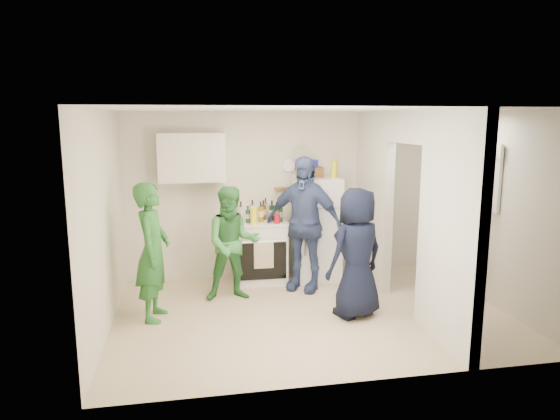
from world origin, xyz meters
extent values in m
plane|color=beige|center=(0.00, 0.00, 0.00)|extent=(4.80, 4.80, 0.00)
plane|color=silver|center=(0.00, 1.70, 1.25)|extent=(4.80, 0.00, 4.80)
plane|color=silver|center=(0.00, -1.70, 1.25)|extent=(4.80, 0.00, 4.80)
plane|color=silver|center=(-2.40, 0.00, 1.25)|extent=(0.00, 3.40, 3.40)
plane|color=silver|center=(2.40, 0.00, 1.25)|extent=(0.00, 3.40, 3.40)
plane|color=white|center=(0.00, 0.00, 2.50)|extent=(4.80, 4.80, 0.00)
cube|color=silver|center=(1.20, 1.10, 1.25)|extent=(0.12, 1.20, 2.50)
cube|color=silver|center=(1.20, -1.10, 1.25)|extent=(0.12, 1.20, 2.50)
cube|color=silver|center=(1.20, 0.00, 2.30)|extent=(0.12, 1.00, 0.40)
cube|color=white|center=(-0.44, 1.37, 0.46)|extent=(0.77, 0.64, 0.91)
cube|color=silver|center=(-1.40, 1.52, 1.85)|extent=(0.95, 0.34, 0.70)
cube|color=white|center=(0.42, 1.34, 0.77)|extent=(0.64, 0.62, 1.55)
cube|color=brown|center=(0.32, 1.39, 1.62)|extent=(0.35, 0.25, 0.15)
cylinder|color=#16239C|center=(0.32, 1.39, 1.75)|extent=(0.24, 0.24, 0.11)
cylinder|color=yellow|center=(0.64, 1.24, 1.67)|extent=(0.09, 0.09, 0.25)
cylinder|color=white|center=(0.05, 1.68, 1.70)|extent=(0.22, 0.02, 0.22)
cube|color=olive|center=(0.00, 1.65, 1.35)|extent=(0.35, 0.08, 0.03)
cube|color=black|center=(2.38, 0.20, 1.65)|extent=(0.03, 0.70, 0.80)
cube|color=white|center=(2.36, 0.20, 1.65)|extent=(0.04, 0.76, 0.86)
cube|color=white|center=(2.34, 0.20, 2.00)|extent=(0.04, 0.82, 0.18)
cylinder|color=yellow|center=(-0.56, 1.15, 1.04)|extent=(0.09, 0.09, 0.25)
cylinder|color=#AF0B20|center=(-0.22, 1.17, 0.97)|extent=(0.09, 0.09, 0.12)
imported|color=#2A6A2B|center=(-1.91, 0.19, 0.83)|extent=(0.49, 0.67, 1.67)
imported|color=#3B863D|center=(-0.91, 0.68, 0.76)|extent=(0.75, 0.58, 1.53)
imported|color=#3B5180|center=(0.11, 0.90, 0.95)|extent=(1.18, 1.02, 1.90)
imported|color=black|center=(0.52, -0.18, 0.80)|extent=(0.91, 0.77, 1.59)
imported|color=black|center=(2.03, 0.39, 0.79)|extent=(0.75, 1.11, 1.59)
cylinder|color=brown|center=(-0.71, 1.48, 1.05)|extent=(0.06, 0.06, 0.28)
cylinder|color=#17452E|center=(-0.63, 1.29, 1.04)|extent=(0.07, 0.07, 0.25)
cylinder|color=#A8B3B6|center=(-0.53, 1.51, 1.06)|extent=(0.08, 0.08, 0.30)
cylinder|color=#776114|center=(-0.44, 1.31, 1.06)|extent=(0.07, 0.07, 0.30)
cylinder|color=#9299A2|center=(-0.33, 1.53, 1.07)|extent=(0.06, 0.06, 0.31)
cylinder|color=black|center=(-0.26, 1.39, 1.06)|extent=(0.08, 0.08, 0.30)
cylinder|color=olive|center=(-0.16, 1.51, 1.04)|extent=(0.07, 0.07, 0.25)
cylinder|color=#B7BDC4|center=(-0.73, 1.25, 1.08)|extent=(0.06, 0.06, 0.32)
cylinder|color=#582D0F|center=(-0.38, 1.46, 1.06)|extent=(0.07, 0.07, 0.30)
cylinder|color=#194A19|center=(-0.15, 1.26, 1.05)|extent=(0.06, 0.06, 0.28)
camera|label=1|loc=(-1.46, -5.75, 2.39)|focal=32.00mm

